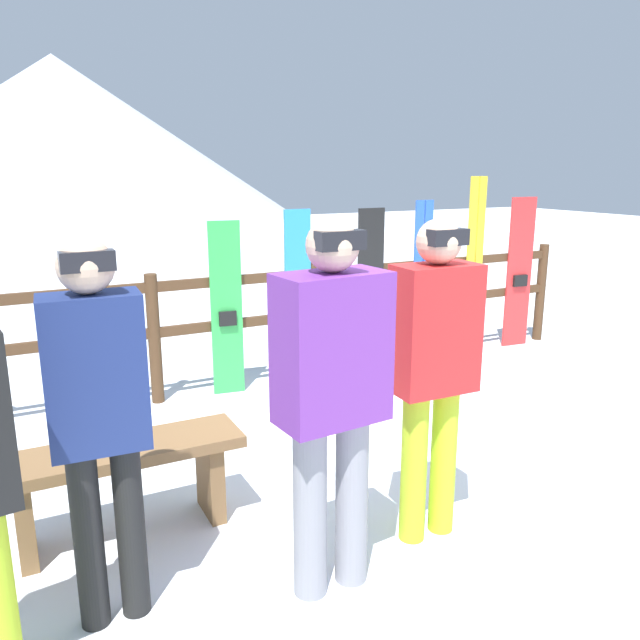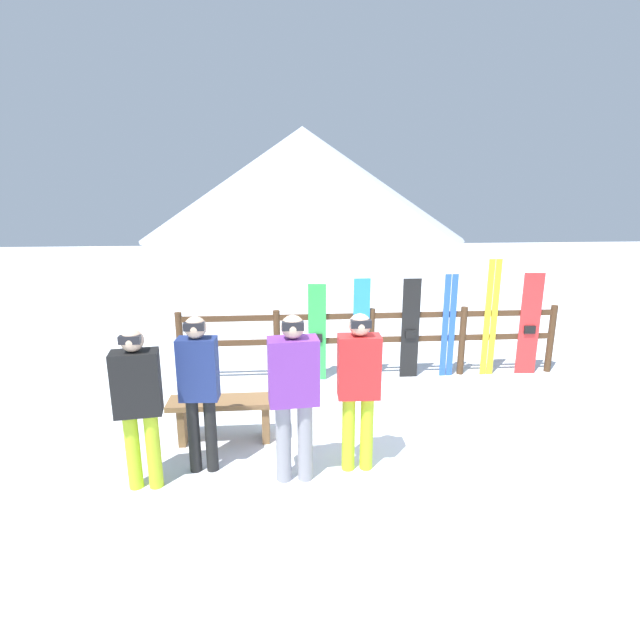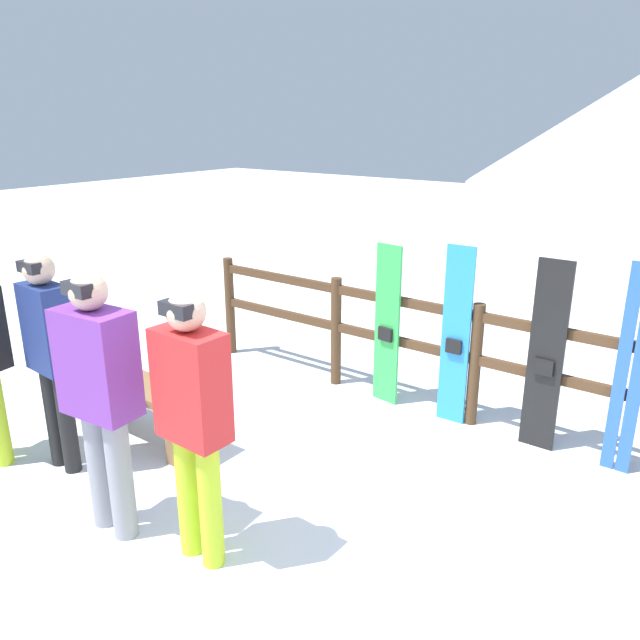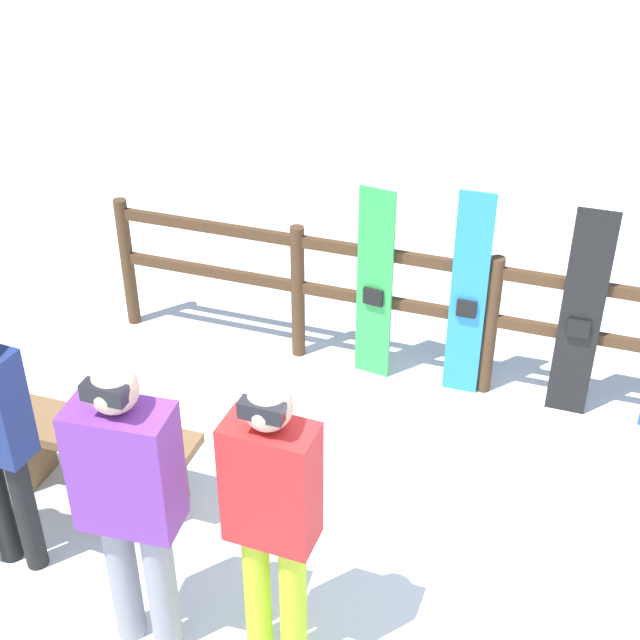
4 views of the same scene
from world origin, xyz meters
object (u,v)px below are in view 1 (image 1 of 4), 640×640
at_px(ski_pair_blue, 422,283).
at_px(ski_pair_yellow, 474,267).
at_px(snowboard_red, 519,273).
at_px(person_purple, 332,387).
at_px(bench, 121,471).
at_px(person_navy, 98,407).
at_px(person_red, 434,359).
at_px(snowboard_black_stripe, 370,291).
at_px(snowboard_blue, 298,298).
at_px(snowboard_green, 227,310).

bearing_deg(ski_pair_blue, ski_pair_yellow, -0.00).
distance_m(ski_pair_blue, snowboard_red, 1.25).
bearing_deg(person_purple, bench, 132.16).
relative_size(person_navy, ski_pair_yellow, 0.91).
bearing_deg(person_red, snowboard_black_stripe, 64.87).
xyz_separation_m(bench, person_navy, (-0.15, -0.61, 0.59)).
distance_m(snowboard_blue, snowboard_black_stripe, 0.73).
bearing_deg(person_navy, snowboard_green, 60.92).
relative_size(snowboard_green, snowboard_black_stripe, 0.96).
distance_m(person_purple, ski_pair_blue, 3.54).
distance_m(person_red, person_navy, 1.55).
height_order(bench, snowboard_blue, snowboard_blue).
xyz_separation_m(bench, snowboard_green, (1.17, 1.77, 0.36)).
bearing_deg(ski_pair_blue, bench, -150.56).
relative_size(bench, person_navy, 0.76).
xyz_separation_m(snowboard_blue, ski_pair_yellow, (1.95, 0.00, 0.13)).
bearing_deg(snowboard_green, snowboard_red, 0.00).
height_order(snowboard_green, snowboard_black_stripe, snowboard_black_stripe).
xyz_separation_m(bench, snowboard_black_stripe, (2.56, 1.77, 0.39)).
bearing_deg(person_navy, person_purple, -14.21).
bearing_deg(ski_pair_yellow, bench, -154.86).
height_order(person_purple, person_red, person_purple).
bearing_deg(ski_pair_blue, person_purple, -132.29).
relative_size(bench, snowboard_red, 0.78).
distance_m(bench, ski_pair_blue, 3.63).
height_order(snowboard_green, snowboard_blue, snowboard_blue).
bearing_deg(snowboard_blue, snowboard_green, -179.99).
xyz_separation_m(bench, person_purple, (0.76, -0.84, 0.60)).
distance_m(person_navy, ski_pair_yellow, 4.59).
bearing_deg(person_red, bench, 153.42).
relative_size(ski_pair_blue, snowboard_red, 1.00).
bearing_deg(snowboard_blue, person_navy, -129.66).
height_order(person_red, snowboard_black_stripe, person_red).
relative_size(bench, snowboard_blue, 0.81).
xyz_separation_m(person_navy, ski_pair_yellow, (3.93, 2.38, -0.06)).
bearing_deg(ski_pair_yellow, snowboard_blue, -179.90).
distance_m(snowboard_blue, ski_pair_yellow, 1.96).
bearing_deg(person_red, ski_pair_blue, 54.88).
height_order(snowboard_blue, ski_pair_yellow, ski_pair_yellow).
bearing_deg(snowboard_red, ski_pair_yellow, 179.69).
xyz_separation_m(snowboard_black_stripe, ski_pair_blue, (0.58, 0.00, 0.03)).
xyz_separation_m(ski_pair_blue, ski_pair_yellow, (0.64, -0.00, 0.11)).
distance_m(bench, snowboard_red, 4.75).
distance_m(person_purple, person_red, 0.65).
height_order(person_navy, ski_pair_yellow, ski_pair_yellow).
relative_size(person_purple, ski_pair_yellow, 0.94).
xyz_separation_m(person_navy, snowboard_green, (1.32, 2.38, -0.23)).
bearing_deg(bench, person_navy, -103.67).
bearing_deg(bench, snowboard_blue, 44.11).
distance_m(snowboard_black_stripe, ski_pair_blue, 0.58).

